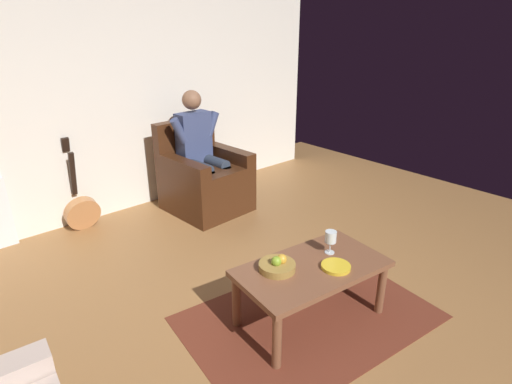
{
  "coord_description": "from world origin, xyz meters",
  "views": [
    {
      "loc": [
        1.73,
        1.21,
        1.99
      ],
      "look_at": [
        -0.53,
        -1.34,
        0.58
      ],
      "focal_mm": 29.12,
      "sensor_mm": 36.0,
      "label": 1
    }
  ],
  "objects_px": {
    "fruit_bowl": "(277,265)",
    "armchair": "(204,180)",
    "coffee_table": "(312,274)",
    "person_seated": "(200,148)",
    "wine_glass_near": "(331,238)",
    "guitar": "(82,210)",
    "decorative_dish": "(336,267)"
  },
  "relations": [
    {
      "from": "wine_glass_near",
      "to": "fruit_bowl",
      "type": "xyz_separation_m",
      "value": [
        0.44,
        -0.09,
        -0.09
      ]
    },
    {
      "from": "armchair",
      "to": "coffee_table",
      "type": "height_order",
      "value": "armchair"
    },
    {
      "from": "person_seated",
      "to": "fruit_bowl",
      "type": "bearing_deg",
      "value": 65.83
    },
    {
      "from": "person_seated",
      "to": "fruit_bowl",
      "type": "height_order",
      "value": "person_seated"
    },
    {
      "from": "wine_glass_near",
      "to": "decorative_dish",
      "type": "relative_size",
      "value": 0.86
    },
    {
      "from": "armchair",
      "to": "person_seated",
      "type": "bearing_deg",
      "value": -90.0
    },
    {
      "from": "armchair",
      "to": "wine_glass_near",
      "type": "height_order",
      "value": "armchair"
    },
    {
      "from": "decorative_dish",
      "to": "fruit_bowl",
      "type": "bearing_deg",
      "value": -38.95
    },
    {
      "from": "fruit_bowl",
      "to": "armchair",
      "type": "bearing_deg",
      "value": -111.27
    },
    {
      "from": "guitar",
      "to": "wine_glass_near",
      "type": "relative_size",
      "value": 5.46
    },
    {
      "from": "person_seated",
      "to": "guitar",
      "type": "relative_size",
      "value": 1.4
    },
    {
      "from": "armchair",
      "to": "wine_glass_near",
      "type": "relative_size",
      "value": 5.67
    },
    {
      "from": "coffee_table",
      "to": "guitar",
      "type": "height_order",
      "value": "guitar"
    },
    {
      "from": "guitar",
      "to": "fruit_bowl",
      "type": "height_order",
      "value": "guitar"
    },
    {
      "from": "person_seated",
      "to": "guitar",
      "type": "distance_m",
      "value": 1.38
    },
    {
      "from": "person_seated",
      "to": "fruit_bowl",
      "type": "xyz_separation_m",
      "value": [
        0.76,
        1.98,
        -0.24
      ]
    },
    {
      "from": "armchair",
      "to": "guitar",
      "type": "bearing_deg",
      "value": -22.04
    },
    {
      "from": "person_seated",
      "to": "coffee_table",
      "type": "xyz_separation_m",
      "value": [
        0.55,
        2.11,
        -0.34
      ]
    },
    {
      "from": "guitar",
      "to": "fruit_bowl",
      "type": "distance_m",
      "value": 2.43
    },
    {
      "from": "armchair",
      "to": "decorative_dish",
      "type": "xyz_separation_m",
      "value": [
        0.45,
        2.2,
        0.11
      ]
    },
    {
      "from": "guitar",
      "to": "fruit_bowl",
      "type": "bearing_deg",
      "value": 101.22
    },
    {
      "from": "guitar",
      "to": "wine_glass_near",
      "type": "height_order",
      "value": "guitar"
    },
    {
      "from": "wine_glass_near",
      "to": "fruit_bowl",
      "type": "height_order",
      "value": "wine_glass_near"
    },
    {
      "from": "armchair",
      "to": "person_seated",
      "type": "relative_size",
      "value": 0.74
    },
    {
      "from": "person_seated",
      "to": "guitar",
      "type": "xyz_separation_m",
      "value": [
        1.23,
        -0.38,
        -0.5
      ]
    },
    {
      "from": "armchair",
      "to": "wine_glass_near",
      "type": "xyz_separation_m",
      "value": [
        0.32,
        2.04,
        0.22
      ]
    },
    {
      "from": "armchair",
      "to": "decorative_dish",
      "type": "relative_size",
      "value": 4.88
    },
    {
      "from": "person_seated",
      "to": "decorative_dish",
      "type": "bearing_deg",
      "value": 75.38
    },
    {
      "from": "armchair",
      "to": "fruit_bowl",
      "type": "xyz_separation_m",
      "value": [
        0.76,
        1.95,
        0.13
      ]
    },
    {
      "from": "coffee_table",
      "to": "person_seated",
      "type": "bearing_deg",
      "value": -104.53
    },
    {
      "from": "armchair",
      "to": "person_seated",
      "type": "xyz_separation_m",
      "value": [
        0.0,
        -0.03,
        0.37
      ]
    },
    {
      "from": "guitar",
      "to": "wine_glass_near",
      "type": "bearing_deg",
      "value": 110.23
    }
  ]
}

